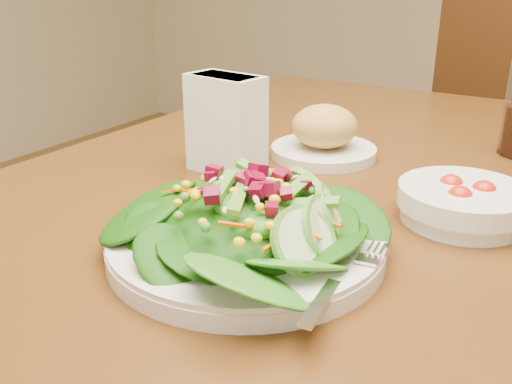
% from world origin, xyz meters
% --- Properties ---
extents(dining_table, '(0.90, 1.40, 0.75)m').
position_xyz_m(dining_table, '(0.00, 0.00, 0.65)').
color(dining_table, '#44290D').
rests_on(dining_table, ground_plane).
extents(salad_plate, '(0.29, 0.29, 0.08)m').
position_xyz_m(salad_plate, '(0.02, -0.22, 0.78)').
color(salad_plate, silver).
rests_on(salad_plate, dining_table).
extents(bread_plate, '(0.17, 0.17, 0.08)m').
position_xyz_m(bread_plate, '(-0.06, 0.12, 0.78)').
color(bread_plate, silver).
rests_on(bread_plate, dining_table).
extents(tomato_bowl, '(0.15, 0.15, 0.05)m').
position_xyz_m(tomato_bowl, '(0.18, -0.02, 0.77)').
color(tomato_bowl, silver).
rests_on(tomato_bowl, dining_table).
extents(napkin_holder, '(0.12, 0.07, 0.14)m').
position_xyz_m(napkin_holder, '(-0.16, -0.02, 0.82)').
color(napkin_holder, white).
rests_on(napkin_holder, dining_table).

